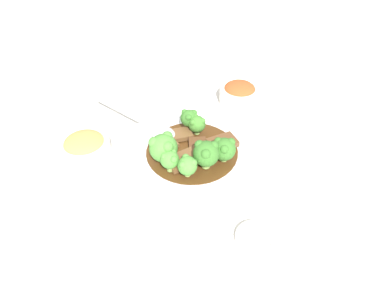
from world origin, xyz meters
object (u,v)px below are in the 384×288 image
beef_strip_3 (179,135)px  sauce_dish (255,237)px  beef_strip_1 (198,150)px  broccoli_floret_0 (206,153)px  main_plate (192,153)px  serving_spoon (156,129)px  beef_strip_2 (222,143)px  broccoli_floret_1 (163,147)px  broccoli_floret_2 (197,124)px  broccoli_floret_3 (224,149)px  broccoli_floret_4 (171,160)px  beef_strip_0 (165,147)px  beef_strip_4 (184,160)px  broccoli_floret_6 (189,118)px  side_bowl_kimchi (239,93)px  side_bowl_appetizer (85,146)px  broccoli_floret_5 (187,165)px

beef_strip_3 → sauce_dish: (-0.25, 0.12, -0.02)m
beef_strip_1 → broccoli_floret_0: size_ratio=1.34×
main_plate → serving_spoon: bearing=-2.4°
beef_strip_2 → broccoli_floret_1: (0.07, 0.11, 0.03)m
beef_strip_3 → broccoli_floret_1: bearing=105.0°
broccoli_floret_0 → broccoli_floret_2: bearing=-45.5°
broccoli_floret_3 → broccoli_floret_4: 0.11m
beef_strip_0 → beef_strip_4: beef_strip_4 is taller
broccoli_floret_6 → beef_strip_4: bearing=120.6°
broccoli_floret_4 → broccoli_floret_3: bearing=-127.4°
main_plate → side_bowl_kimchi: (0.02, -0.22, 0.02)m
sauce_dish → main_plate: bearing=-27.4°
beef_strip_0 → beef_strip_3: bearing=-91.9°
side_bowl_appetizer → beef_strip_1: bearing=-148.2°
beef_strip_3 → broccoli_floret_6: 0.04m
side_bowl_appetizer → beef_strip_4: bearing=-156.7°
beef_strip_3 → side_bowl_kimchi: (-0.03, -0.20, 0.00)m
beef_strip_3 → broccoli_floret_0: bearing=156.4°
broccoli_floret_0 → broccoli_floret_3: size_ratio=1.17×
broccoli_floret_0 → broccoli_floret_5: (0.02, 0.04, -0.01)m
broccoli_floret_6 → beef_strip_2: bearing=178.0°
broccoli_floret_3 → serving_spoon: size_ratio=0.21×
serving_spoon → side_bowl_appetizer: size_ratio=2.35×
beef_strip_0 → beef_strip_2: (-0.09, -0.08, 0.00)m
broccoli_floret_4 → broccoli_floret_6: size_ratio=0.97×
broccoli_floret_2 → broccoli_floret_4: (-0.02, 0.12, 0.00)m
beef_strip_1 → broccoli_floret_5: 0.07m
beef_strip_4 → sauce_dish: beef_strip_4 is taller
beef_strip_3 → side_bowl_appetizer: (0.14, 0.14, -0.00)m
broccoli_floret_6 → side_bowl_kimchi: bearing=-98.1°
broccoli_floret_3 → beef_strip_0: bearing=19.8°
beef_strip_0 → broccoli_floret_0: (-0.10, -0.01, 0.03)m
broccoli_floret_3 → broccoli_floret_4: bearing=52.6°
sauce_dish → beef_strip_3: bearing=-26.3°
broccoli_floret_0 → side_bowl_kimchi: 0.26m
broccoli_floret_0 → side_bowl_appetizer: 0.25m
broccoli_floret_0 → main_plate: bearing=-25.7°
broccoli_floret_5 → broccoli_floret_6: (0.08, -0.11, 0.00)m
side_bowl_kimchi → beef_strip_2: bearing=109.4°
beef_strip_4 → broccoli_floret_2: bearing=-70.6°
main_plate → beef_strip_1: (-0.01, -0.00, 0.01)m
beef_strip_0 → beef_strip_1: (-0.06, -0.03, 0.00)m
broccoli_floret_4 → side_bowl_kimchi: size_ratio=0.49×
broccoli_floret_1 → broccoli_floret_3: bearing=-142.9°
beef_strip_4 → broccoli_floret_5: (-0.03, 0.02, 0.02)m
broccoli_floret_0 → broccoli_floret_2: (0.07, -0.07, -0.01)m
sauce_dish → beef_strip_4: bearing=-19.0°
beef_strip_2 → broccoli_floret_3: bearing=124.8°
beef_strip_0 → broccoli_floret_1: (-0.02, 0.03, 0.03)m
beef_strip_0 → beef_strip_4: (-0.06, 0.01, 0.00)m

